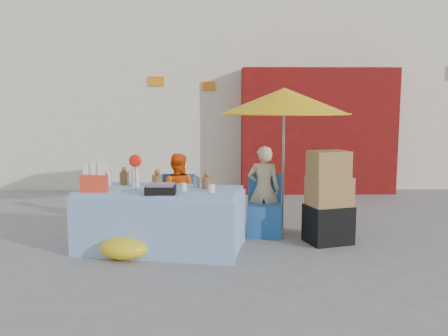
{
  "coord_description": "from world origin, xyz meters",
  "views": [
    {
      "loc": [
        0.08,
        -5.73,
        1.84
      ],
      "look_at": [
        0.17,
        0.6,
        1.0
      ],
      "focal_mm": 38.0,
      "sensor_mm": 36.0,
      "label": 1
    }
  ],
  "objects_px": {
    "market_table": "(160,219)",
    "vendor_orange": "(177,193)",
    "chair_left": "(177,217)",
    "box_stack": "(329,201)",
    "chair_right": "(264,217)",
    "umbrella": "(284,102)",
    "vendor_beige": "(264,189)"
  },
  "relations": [
    {
      "from": "chair_left",
      "to": "vendor_beige",
      "type": "xyz_separation_m",
      "value": [
        1.25,
        0.13,
        0.38
      ]
    },
    {
      "from": "box_stack",
      "to": "vendor_orange",
      "type": "bearing_deg",
      "value": 165.3
    },
    {
      "from": "market_table",
      "to": "vendor_orange",
      "type": "bearing_deg",
      "value": 90.18
    },
    {
      "from": "umbrella",
      "to": "vendor_beige",
      "type": "bearing_deg",
      "value": -153.43
    },
    {
      "from": "market_table",
      "to": "chair_left",
      "type": "bearing_deg",
      "value": 88.08
    },
    {
      "from": "vendor_beige",
      "to": "umbrella",
      "type": "relative_size",
      "value": 0.61
    },
    {
      "from": "chair_left",
      "to": "box_stack",
      "type": "relative_size",
      "value": 0.68
    },
    {
      "from": "umbrella",
      "to": "box_stack",
      "type": "bearing_deg",
      "value": -53.21
    },
    {
      "from": "market_table",
      "to": "vendor_beige",
      "type": "height_order",
      "value": "vendor_beige"
    },
    {
      "from": "vendor_beige",
      "to": "box_stack",
      "type": "bearing_deg",
      "value": 152.33
    },
    {
      "from": "vendor_orange",
      "to": "box_stack",
      "type": "xyz_separation_m",
      "value": [
        2.07,
        -0.54,
        -0.0
      ]
    },
    {
      "from": "market_table",
      "to": "chair_right",
      "type": "bearing_deg",
      "value": 36.61
    },
    {
      "from": "market_table",
      "to": "vendor_orange",
      "type": "relative_size",
      "value": 1.89
    },
    {
      "from": "vendor_orange",
      "to": "umbrella",
      "type": "distance_m",
      "value": 2.04
    },
    {
      "from": "umbrella",
      "to": "chair_right",
      "type": "bearing_deg",
      "value": -136.38
    },
    {
      "from": "umbrella",
      "to": "box_stack",
      "type": "distance_m",
      "value": 1.58
    },
    {
      "from": "vendor_orange",
      "to": "umbrella",
      "type": "height_order",
      "value": "umbrella"
    },
    {
      "from": "chair_right",
      "to": "box_stack",
      "type": "bearing_deg",
      "value": -20.68
    },
    {
      "from": "chair_right",
      "to": "umbrella",
      "type": "distance_m",
      "value": 1.69
    },
    {
      "from": "chair_left",
      "to": "umbrella",
      "type": "xyz_separation_m",
      "value": [
        1.55,
        0.28,
        1.64
      ]
    },
    {
      "from": "box_stack",
      "to": "vendor_beige",
      "type": "bearing_deg",
      "value": 146.44
    },
    {
      "from": "market_table",
      "to": "vendor_orange",
      "type": "xyz_separation_m",
      "value": [
        0.15,
        0.82,
        0.17
      ]
    },
    {
      "from": "chair_left",
      "to": "umbrella",
      "type": "relative_size",
      "value": 0.41
    },
    {
      "from": "chair_right",
      "to": "umbrella",
      "type": "height_order",
      "value": "umbrella"
    },
    {
      "from": "vendor_beige",
      "to": "vendor_orange",
      "type": "bearing_deg",
      "value": 5.89
    },
    {
      "from": "market_table",
      "to": "vendor_beige",
      "type": "relative_size",
      "value": 1.73
    },
    {
      "from": "vendor_orange",
      "to": "vendor_beige",
      "type": "xyz_separation_m",
      "value": [
        1.25,
        0.0,
        0.05
      ]
    },
    {
      "from": "chair_left",
      "to": "umbrella",
      "type": "height_order",
      "value": "umbrella"
    },
    {
      "from": "chair_left",
      "to": "vendor_orange",
      "type": "distance_m",
      "value": 0.35
    },
    {
      "from": "chair_left",
      "to": "vendor_beige",
      "type": "height_order",
      "value": "vendor_beige"
    },
    {
      "from": "chair_right",
      "to": "box_stack",
      "type": "relative_size",
      "value": 0.68
    },
    {
      "from": "box_stack",
      "to": "chair_right",
      "type": "bearing_deg",
      "value": 153.43
    }
  ]
}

